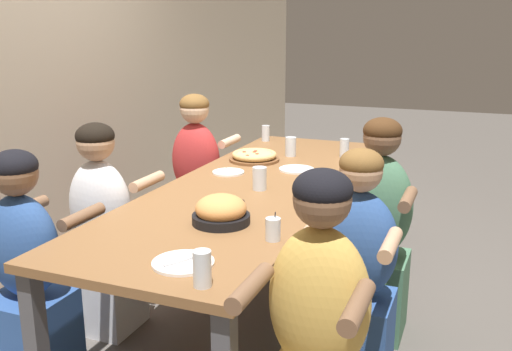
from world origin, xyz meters
name	(u,v)px	position (x,y,z in m)	size (l,w,h in m)	color
ground_plane	(256,307)	(0.00, 0.00, 0.00)	(18.00, 18.00, 0.00)	#514C47
restaurant_back_panel	(27,33)	(0.00, 1.56, 1.60)	(10.00, 0.06, 3.20)	beige
dining_table	(256,195)	(0.00, 0.00, 0.71)	(2.79, 0.95, 0.77)	brown
pizza_board_main	(254,156)	(0.53, 0.22, 0.80)	(0.33, 0.33, 0.06)	brown
skillet_bowl	(221,211)	(-0.68, -0.10, 0.83)	(0.39, 0.27, 0.14)	black
empty_plate_a	(228,172)	(0.17, 0.25, 0.78)	(0.19, 0.19, 0.02)	white
empty_plate_b	(297,169)	(0.39, -0.12, 0.78)	(0.22, 0.22, 0.02)	white
empty_plate_c	(183,263)	(-1.15, -0.16, 0.78)	(0.24, 0.24, 0.02)	white
cocktail_glass_blue	(273,230)	(-0.79, -0.39, 0.82)	(0.06, 0.06, 0.12)	silver
drinking_glass_a	(344,149)	(0.86, -0.31, 0.83)	(0.06, 0.06, 0.13)	silver
drinking_glass_b	(266,134)	(1.19, 0.39, 0.83)	(0.06, 0.06, 0.12)	silver
drinking_glass_c	(291,148)	(0.76, 0.04, 0.83)	(0.08, 0.08, 0.13)	silver
drinking_glass_d	(260,180)	(-0.10, -0.06, 0.83)	(0.08, 0.08, 0.13)	silver
drinking_glass_e	(202,271)	(-1.29, -0.31, 0.83)	(0.07, 0.07, 0.13)	silver
diner_far_midleft	(103,236)	(-0.51, 0.70, 0.54)	(0.51, 0.40, 1.16)	silver
diner_near_left	(317,347)	(-1.17, -0.70, 0.55)	(0.51, 0.40, 1.20)	gold
diner_near_center	(376,237)	(-0.01, -0.70, 0.55)	(0.51, 0.40, 1.20)	#477556
diner_far_midright	(197,183)	(0.60, 0.70, 0.55)	(0.51, 0.40, 1.19)	#B22D2D
diner_far_left	(27,280)	(-1.07, 0.70, 0.52)	(0.51, 0.40, 1.13)	#2D5193
diner_near_midleft	(356,282)	(-0.53, -0.70, 0.52)	(0.51, 0.40, 1.14)	#2D5193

